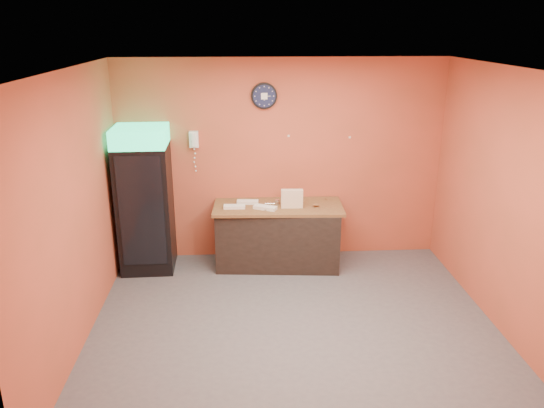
{
  "coord_description": "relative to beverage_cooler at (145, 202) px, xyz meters",
  "views": [
    {
      "loc": [
        -0.56,
        -5.16,
        3.2
      ],
      "look_at": [
        -0.21,
        0.6,
        1.24
      ],
      "focal_mm": 35.0,
      "sensor_mm": 36.0,
      "label": 1
    }
  ],
  "objects": [
    {
      "name": "beverage_cooler",
      "position": [
        0.0,
        0.0,
        0.0
      ],
      "size": [
        0.7,
        0.72,
        1.96
      ],
      "rotation": [
        0.0,
        0.0,
        0.03
      ],
      "color": "black",
      "rests_on": "floor"
    },
    {
      "name": "ceiling",
      "position": [
        1.85,
        -1.61,
        1.84
      ],
      "size": [
        4.5,
        4.0,
        0.02
      ],
      "primitive_type": "cube",
      "color": "white",
      "rests_on": "back_wall"
    },
    {
      "name": "back_wall",
      "position": [
        1.85,
        0.39,
        0.44
      ],
      "size": [
        4.5,
        0.02,
        2.8
      ],
      "primitive_type": "cube",
      "color": "#C45037",
      "rests_on": "floor"
    },
    {
      "name": "right_wall",
      "position": [
        4.1,
        -1.61,
        0.44
      ],
      "size": [
        0.02,
        4.0,
        2.8
      ],
      "primitive_type": "cube",
      "color": "#C45037",
      "rests_on": "floor"
    },
    {
      "name": "left_wall",
      "position": [
        -0.4,
        -1.61,
        0.44
      ],
      "size": [
        0.02,
        4.0,
        2.8
      ],
      "primitive_type": "cube",
      "color": "#C45037",
      "rests_on": "floor"
    },
    {
      "name": "wall_clock",
      "position": [
        1.62,
        0.36,
        1.34
      ],
      "size": [
        0.35,
        0.06,
        0.35
      ],
      "color": "black",
      "rests_on": "back_wall"
    },
    {
      "name": "kitchen_tool",
      "position": [
        1.77,
        0.07,
        -0.06
      ],
      "size": [
        0.07,
        0.07,
        0.07
      ],
      "primitive_type": "cylinder",
      "color": "silver",
      "rests_on": "butcher_paper"
    },
    {
      "name": "wrapped_sandwich_left",
      "position": [
        1.19,
        -0.05,
        -0.07
      ],
      "size": [
        0.29,
        0.12,
        0.04
      ],
      "primitive_type": "cube",
      "rotation": [
        0.0,
        0.0,
        -0.03
      ],
      "color": "white",
      "rests_on": "butcher_paper"
    },
    {
      "name": "sub_roll_stack",
      "position": [
        1.96,
        -0.06,
        0.03
      ],
      "size": [
        0.29,
        0.11,
        0.25
      ],
      "rotation": [
        0.0,
        0.0,
        -0.03
      ],
      "color": "beige",
      "rests_on": "butcher_paper"
    },
    {
      "name": "floor",
      "position": [
        1.85,
        -1.61,
        -0.96
      ],
      "size": [
        4.5,
        4.5,
        0.0
      ],
      "primitive_type": "plane",
      "color": "#47474C",
      "rests_on": "ground"
    },
    {
      "name": "prep_counter",
      "position": [
        1.78,
        0.03,
        -0.54
      ],
      "size": [
        1.71,
        0.88,
        0.83
      ],
      "primitive_type": "cube",
      "rotation": [
        0.0,
        0.0,
        -0.09
      ],
      "color": "black",
      "rests_on": "floor"
    },
    {
      "name": "wall_phone",
      "position": [
        0.66,
        0.34,
        0.77
      ],
      "size": [
        0.12,
        0.11,
        0.22
      ],
      "color": "white",
      "rests_on": "back_wall"
    },
    {
      "name": "wrapped_sandwich_right",
      "position": [
        1.37,
        0.13,
        -0.07
      ],
      "size": [
        0.3,
        0.14,
        0.04
      ],
      "primitive_type": "cube",
      "rotation": [
        0.0,
        0.0,
        -0.08
      ],
      "color": "white",
      "rests_on": "butcher_paper"
    },
    {
      "name": "butcher_paper",
      "position": [
        1.78,
        0.03,
        -0.11
      ],
      "size": [
        1.78,
        0.84,
        0.04
      ],
      "primitive_type": "cube",
      "rotation": [
        0.0,
        0.0,
        -0.04
      ],
      "color": "brown",
      "rests_on": "prep_counter"
    },
    {
      "name": "wrapped_sandwich_mid",
      "position": [
        1.6,
        -0.12,
        -0.07
      ],
      "size": [
        0.33,
        0.24,
        0.04
      ],
      "primitive_type": "cube",
      "rotation": [
        0.0,
        0.0,
        -0.45
      ],
      "color": "white",
      "rests_on": "butcher_paper"
    }
  ]
}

